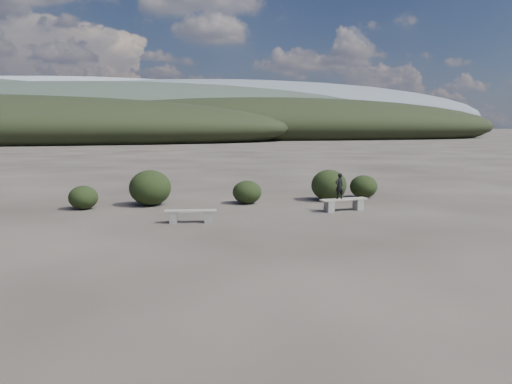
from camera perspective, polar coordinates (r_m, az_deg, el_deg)
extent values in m
plane|color=#302A25|center=(11.12, 2.55, -7.98)|extent=(1200.00, 1200.00, 0.00)
cube|color=gray|center=(15.65, -9.42, -2.88)|extent=(0.28, 0.35, 0.36)
cube|color=gray|center=(15.59, -5.50, -2.85)|extent=(0.28, 0.35, 0.36)
cube|color=gray|center=(15.57, -7.48, -2.14)|extent=(1.64, 0.62, 0.04)
cube|color=gray|center=(17.61, 8.36, -1.64)|extent=(0.29, 0.37, 0.40)
cube|color=gray|center=(18.23, 11.58, -1.41)|extent=(0.29, 0.37, 0.40)
cube|color=gray|center=(17.88, 10.01, -0.82)|extent=(1.81, 0.59, 0.05)
imported|color=black|center=(17.71, 9.51, 0.68)|extent=(0.37, 0.28, 0.91)
ellipsoid|color=black|center=(19.06, -19.14, -0.59)|extent=(1.04, 1.04, 0.85)
ellipsoid|color=black|center=(19.25, -12.00, 0.47)|extent=(1.57, 1.57, 1.34)
ellipsoid|color=black|center=(19.30, -1.02, -0.01)|extent=(1.12, 1.12, 0.90)
ellipsoid|color=black|center=(20.34, 8.33, 0.79)|extent=(1.43, 1.43, 1.25)
ellipsoid|color=black|center=(21.35, 12.19, 0.61)|extent=(1.14, 1.14, 0.95)
ellipsoid|color=black|center=(102.59, -27.06, 6.50)|extent=(110.00, 40.00, 12.00)
ellipsoid|color=black|center=(126.15, 3.05, 7.53)|extent=(120.00, 44.00, 14.00)
ellipsoid|color=#2D372D|center=(170.29, -13.65, 8.07)|extent=(190.00, 64.00, 24.00)
ellipsoid|color=slate|center=(318.83, -1.33, 8.70)|extent=(340.00, 110.00, 44.00)
ellipsoid|color=#909AA2|center=(411.23, -18.53, 8.41)|extent=(460.00, 140.00, 56.00)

